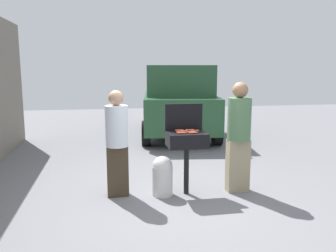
{
  "coord_description": "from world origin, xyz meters",
  "views": [
    {
      "loc": [
        -0.94,
        -4.94,
        1.95
      ],
      "look_at": [
        0.08,
        0.64,
        1.0
      ],
      "focal_mm": 37.2,
      "sensor_mm": 36.0,
      "label": 1
    }
  ],
  "objects_px": {
    "hot_dog_9": "(195,131)",
    "person_right": "(239,133)",
    "hot_dog_0": "(190,132)",
    "propane_tank": "(162,175)",
    "hot_dog_1": "(190,130)",
    "hot_dog_3": "(190,132)",
    "hot_dog_8": "(180,132)",
    "hot_dog_2": "(181,131)",
    "hot_dog_5": "(182,133)",
    "hot_dog_7": "(193,133)",
    "hot_dog_10": "(179,130)",
    "person_left": "(117,140)",
    "hot_dog_4": "(184,131)",
    "bbq_grill": "(187,142)",
    "hot_dog_6": "(192,132)"
  },
  "relations": [
    {
      "from": "hot_dog_6",
      "to": "person_left",
      "type": "xyz_separation_m",
      "value": [
        -1.12,
        0.17,
        -0.11
      ]
    },
    {
      "from": "hot_dog_0",
      "to": "propane_tank",
      "type": "bearing_deg",
      "value": 173.73
    },
    {
      "from": "hot_dog_10",
      "to": "propane_tank",
      "type": "xyz_separation_m",
      "value": [
        -0.29,
        -0.14,
        -0.67
      ]
    },
    {
      "from": "hot_dog_7",
      "to": "hot_dog_10",
      "type": "distance_m",
      "value": 0.3
    },
    {
      "from": "hot_dog_9",
      "to": "person_right",
      "type": "relative_size",
      "value": 0.07
    },
    {
      "from": "hot_dog_0",
      "to": "hot_dog_4",
      "type": "distance_m",
      "value": 0.14
    },
    {
      "from": "hot_dog_6",
      "to": "hot_dog_7",
      "type": "distance_m",
      "value": 0.04
    },
    {
      "from": "person_right",
      "to": "hot_dog_3",
      "type": "bearing_deg",
      "value": -6.33
    },
    {
      "from": "hot_dog_1",
      "to": "person_right",
      "type": "height_order",
      "value": "person_right"
    },
    {
      "from": "bbq_grill",
      "to": "hot_dog_10",
      "type": "distance_m",
      "value": 0.23
    },
    {
      "from": "hot_dog_1",
      "to": "hot_dog_7",
      "type": "bearing_deg",
      "value": -90.58
    },
    {
      "from": "hot_dog_4",
      "to": "hot_dog_7",
      "type": "distance_m",
      "value": 0.22
    },
    {
      "from": "hot_dog_1",
      "to": "hot_dog_3",
      "type": "relative_size",
      "value": 1.0
    },
    {
      "from": "hot_dog_9",
      "to": "hot_dog_7",
      "type": "bearing_deg",
      "value": -109.94
    },
    {
      "from": "hot_dog_7",
      "to": "propane_tank",
      "type": "height_order",
      "value": "hot_dog_7"
    },
    {
      "from": "hot_dog_2",
      "to": "propane_tank",
      "type": "relative_size",
      "value": 0.21
    },
    {
      "from": "hot_dog_9",
      "to": "person_left",
      "type": "relative_size",
      "value": 0.08
    },
    {
      "from": "hot_dog_4",
      "to": "person_right",
      "type": "relative_size",
      "value": 0.07
    },
    {
      "from": "hot_dog_9",
      "to": "person_right",
      "type": "bearing_deg",
      "value": -7.28
    },
    {
      "from": "hot_dog_2",
      "to": "hot_dog_3",
      "type": "xyz_separation_m",
      "value": [
        0.13,
        -0.04,
        0.0
      ]
    },
    {
      "from": "propane_tank",
      "to": "person_left",
      "type": "xyz_separation_m",
      "value": [
        -0.68,
        0.1,
        0.56
      ]
    },
    {
      "from": "hot_dog_7",
      "to": "hot_dog_8",
      "type": "distance_m",
      "value": 0.2
    },
    {
      "from": "hot_dog_5",
      "to": "hot_dog_8",
      "type": "height_order",
      "value": "same"
    },
    {
      "from": "bbq_grill",
      "to": "hot_dog_6",
      "type": "relative_size",
      "value": 7.5
    },
    {
      "from": "hot_dog_0",
      "to": "hot_dog_6",
      "type": "relative_size",
      "value": 1.0
    },
    {
      "from": "hot_dog_6",
      "to": "hot_dog_7",
      "type": "relative_size",
      "value": 1.0
    },
    {
      "from": "hot_dog_7",
      "to": "propane_tank",
      "type": "xyz_separation_m",
      "value": [
        -0.46,
        0.11,
        -0.67
      ]
    },
    {
      "from": "hot_dog_0",
      "to": "hot_dog_8",
      "type": "distance_m",
      "value": 0.15
    },
    {
      "from": "hot_dog_1",
      "to": "propane_tank",
      "type": "distance_m",
      "value": 0.82
    },
    {
      "from": "bbq_grill",
      "to": "hot_dog_9",
      "type": "height_order",
      "value": "hot_dog_9"
    },
    {
      "from": "hot_dog_0",
      "to": "hot_dog_8",
      "type": "bearing_deg",
      "value": 178.61
    },
    {
      "from": "hot_dog_6",
      "to": "hot_dog_9",
      "type": "height_order",
      "value": "same"
    },
    {
      "from": "hot_dog_2",
      "to": "hot_dog_9",
      "type": "distance_m",
      "value": 0.23
    },
    {
      "from": "hot_dog_9",
      "to": "person_left",
      "type": "height_order",
      "value": "person_left"
    },
    {
      "from": "bbq_grill",
      "to": "person_right",
      "type": "xyz_separation_m",
      "value": [
        0.83,
        -0.02,
        0.12
      ]
    },
    {
      "from": "hot_dog_9",
      "to": "hot_dog_10",
      "type": "bearing_deg",
      "value": 161.45
    },
    {
      "from": "bbq_grill",
      "to": "hot_dog_4",
      "type": "xyz_separation_m",
      "value": [
        -0.03,
        0.08,
        0.16
      ]
    },
    {
      "from": "bbq_grill",
      "to": "hot_dog_2",
      "type": "xyz_separation_m",
      "value": [
        -0.08,
        0.03,
        0.16
      ]
    },
    {
      "from": "hot_dog_9",
      "to": "hot_dog_1",
      "type": "bearing_deg",
      "value": 130.87
    },
    {
      "from": "propane_tank",
      "to": "person_left",
      "type": "relative_size",
      "value": 0.38
    },
    {
      "from": "hot_dog_3",
      "to": "person_right",
      "type": "distance_m",
      "value": 0.79
    },
    {
      "from": "hot_dog_6",
      "to": "hot_dog_10",
      "type": "xyz_separation_m",
      "value": [
        -0.15,
        0.21,
        0.0
      ]
    },
    {
      "from": "hot_dog_5",
      "to": "hot_dog_8",
      "type": "distance_m",
      "value": 0.06
    },
    {
      "from": "hot_dog_6",
      "to": "hot_dog_10",
      "type": "bearing_deg",
      "value": 125.87
    },
    {
      "from": "hot_dog_4",
      "to": "bbq_grill",
      "type": "bearing_deg",
      "value": -67.67
    },
    {
      "from": "hot_dog_4",
      "to": "hot_dog_7",
      "type": "height_order",
      "value": "same"
    },
    {
      "from": "bbq_grill",
      "to": "hot_dog_1",
      "type": "relative_size",
      "value": 7.5
    },
    {
      "from": "hot_dog_9",
      "to": "person_left",
      "type": "xyz_separation_m",
      "value": [
        -1.2,
        0.04,
        -0.11
      ]
    },
    {
      "from": "hot_dog_5",
      "to": "hot_dog_7",
      "type": "height_order",
      "value": "same"
    },
    {
      "from": "hot_dog_1",
      "to": "hot_dog_7",
      "type": "distance_m",
      "value": 0.25
    }
  ]
}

